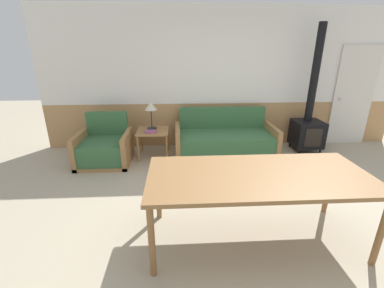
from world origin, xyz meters
name	(u,v)px	position (x,y,z in m)	size (l,w,h in m)	color
ground_plane	(258,219)	(0.00, 0.00, 0.00)	(16.00, 16.00, 0.00)	#B2A58C
wall_back	(225,80)	(0.00, 2.63, 1.35)	(7.20, 0.06, 2.70)	tan
couch	(224,142)	(-0.06, 2.05, 0.26)	(1.87, 0.89, 0.85)	#9E7042
armchair	(105,149)	(-2.26, 1.81, 0.25)	(0.90, 0.83, 0.84)	#9E7042
side_table	(153,134)	(-1.41, 2.04, 0.44)	(0.58, 0.58, 0.51)	#9E7042
table_lamp	(151,108)	(-1.43, 2.15, 0.91)	(0.23, 0.23, 0.50)	#262628
book_stack	(151,131)	(-1.44, 1.93, 0.52)	(0.21, 0.17, 0.02)	#994C84
dining_table	(258,179)	(-0.16, -0.31, 0.71)	(2.19, 0.97, 0.77)	olive
wood_stove	(308,122)	(1.60, 2.17, 0.58)	(0.53, 0.53, 2.37)	black
entry_door	(353,96)	(2.68, 2.57, 1.00)	(0.83, 0.09, 2.01)	silver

